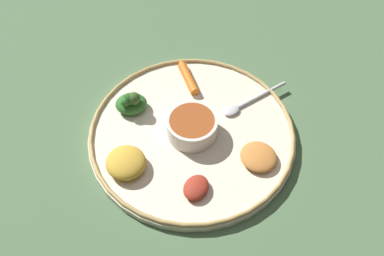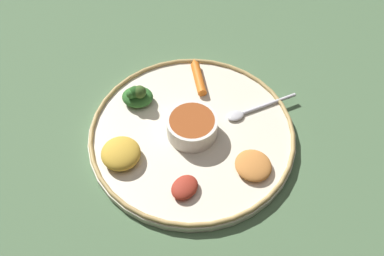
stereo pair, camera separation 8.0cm
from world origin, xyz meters
The scene contains 10 objects.
ground_plane centered at (0.00, 0.00, 0.00)m, with size 2.40×2.40×0.00m, color #4C6B47.
platter centered at (0.00, 0.00, 0.01)m, with size 0.39×0.39×0.01m, color beige.
platter_rim centered at (0.00, 0.00, 0.02)m, with size 0.39×0.39×0.01m, color tan.
center_bowl centered at (0.00, 0.00, 0.04)m, with size 0.10×0.10×0.04m.
spoon centered at (0.10, 0.08, 0.02)m, with size 0.13×0.10×0.01m.
greens_pile centered at (-0.12, 0.05, 0.03)m, with size 0.07×0.06×0.05m.
carrot_near_spoon centered at (-0.02, 0.14, 0.02)m, with size 0.05×0.10×0.02m.
mound_lentil_yellow centered at (-0.11, -0.08, 0.03)m, with size 0.07×0.07×0.03m, color gold.
mound_beet centered at (0.02, -0.12, 0.02)m, with size 0.05×0.04×0.02m, color maroon.
mound_squash centered at (0.12, -0.05, 0.02)m, with size 0.07×0.06×0.02m, color #C67A38.
Camera 2 is at (0.11, -0.49, 0.70)m, focal length 42.21 mm.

